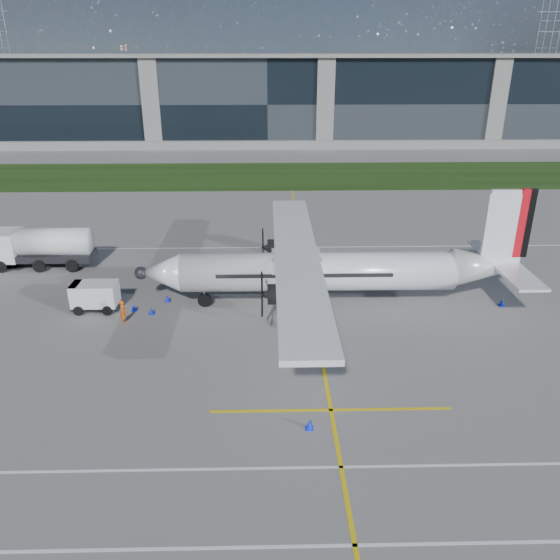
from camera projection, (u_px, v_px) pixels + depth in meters
ground at (268, 189)px, 69.29m from camera, size 400.00×400.00×0.00m
grass_strip at (268, 175)px, 76.64m from camera, size 400.00×18.00×0.04m
terminal_building at (267, 100)px, 103.13m from camera, size 120.00×20.00×15.00m
tree_line at (267, 98)px, 160.07m from camera, size 400.00×6.00×6.00m
pylon_east at (545, 53)px, 166.30m from camera, size 9.00×4.60×30.00m
yellow_taxiway_centerline at (308, 282)px, 41.77m from camera, size 0.20×70.00×0.01m
white_lane_line at (272, 547)px, 19.64m from camera, size 90.00×0.15×0.01m
turboprop_aircraft at (333, 250)px, 36.52m from camera, size 26.31×27.28×8.18m
fuel_tanker_truck at (33, 248)px, 44.23m from camera, size 8.66×2.81×3.25m
baggage_tug at (95, 297)px, 37.12m from camera, size 3.20×1.92×1.92m
ground_crew_person at (123, 310)px, 35.36m from camera, size 0.58×0.78×1.81m
safety_cone_nose_port at (151, 311)px, 36.73m from camera, size 0.36×0.36×0.50m
safety_cone_fwd at (134, 307)px, 37.23m from camera, size 0.36×0.36×0.50m
safety_cone_stbdwing at (290, 238)px, 50.87m from camera, size 0.36×0.36×0.50m
safety_cone_nose_stbd at (167, 298)px, 38.56m from camera, size 0.36×0.36×0.50m
safety_cone_tail at (502, 302)px, 37.94m from camera, size 0.36×0.36×0.50m
safety_cone_portwing at (309, 424)px, 25.65m from camera, size 0.36×0.36×0.50m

